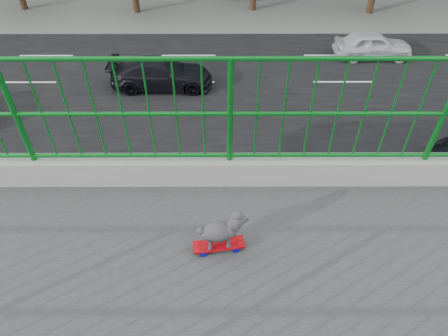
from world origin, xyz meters
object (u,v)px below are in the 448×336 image
skateboard (219,245)px  car_3 (161,74)px  car_4 (373,45)px  car_5 (72,228)px  poodle (221,230)px

skateboard → car_3: bearing=-177.8°
car_3 → skateboard: bearing=-168.9°
car_4 → car_5: car_4 is taller
poodle → car_4: (-18.29, 8.24, -6.55)m
skateboard → car_3: skateboard is taller
poodle → skateboard: bearing=-90.0°
poodle → car_5: (-5.49, -4.57, -6.60)m
skateboard → car_5: (-5.50, -4.54, -6.39)m
car_3 → car_4: bearing=-74.1°
poodle → car_4: bearing=146.9°
car_4 → car_5: size_ratio=1.04×
skateboard → car_5: bearing=-149.3°
skateboard → car_5: 9.57m
skateboard → poodle: 0.22m
car_4 → car_5: 18.11m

